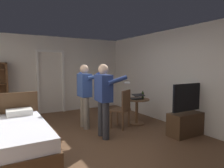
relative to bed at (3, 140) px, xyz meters
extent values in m
plane|color=brown|center=(1.55, -0.31, -0.30)|extent=(7.24, 7.24, 0.00)
cube|color=silver|center=(1.55, 3.04, 0.99)|extent=(5.29, 0.12, 2.59)
cube|color=silver|center=(4.14, -0.31, 0.99)|extent=(0.12, 6.82, 2.59)
cube|color=white|center=(1.09, 2.96, 0.72)|extent=(0.08, 0.08, 2.05)
cube|color=white|center=(1.94, 2.96, 0.72)|extent=(0.08, 0.08, 2.05)
cube|color=white|center=(1.52, 2.96, 1.79)|extent=(0.93, 0.08, 0.08)
cube|color=#4C331E|center=(0.00, -0.08, -0.13)|extent=(1.48, 2.10, 0.35)
cube|color=white|center=(0.00, -0.08, 0.16)|extent=(1.42, 2.04, 0.22)
cube|color=#4C331E|center=(0.00, 0.93, 0.21)|extent=(1.48, 0.08, 1.02)
cube|color=white|center=(0.32, 0.67, 0.33)|extent=(0.50, 0.34, 0.12)
cube|color=brown|center=(0.19, 2.78, 0.55)|extent=(0.06, 0.32, 1.70)
cube|color=#4C331E|center=(3.78, -0.85, -0.04)|extent=(1.06, 0.40, 0.53)
cube|color=black|center=(3.78, -0.87, 0.59)|extent=(1.08, 0.05, 0.63)
cube|color=teal|center=(3.78, -0.84, 0.59)|extent=(1.02, 0.01, 0.57)
cylinder|color=brown|center=(3.25, 0.45, 0.03)|extent=(0.08, 0.08, 0.67)
cylinder|color=brown|center=(3.25, 0.45, -0.29)|extent=(0.41, 0.41, 0.03)
cylinder|color=brown|center=(3.25, 0.45, 0.38)|extent=(0.69, 0.69, 0.03)
cube|color=black|center=(3.22, 0.45, 0.41)|extent=(0.34, 0.24, 0.02)
cube|color=black|center=(3.21, 0.33, 0.52)|extent=(0.33, 0.22, 0.05)
cube|color=navy|center=(3.21, 0.33, 0.52)|extent=(0.30, 0.19, 0.04)
cylinder|color=#2B4317|center=(3.39, 0.37, 0.49)|extent=(0.06, 0.06, 0.18)
cylinder|color=#2B4317|center=(3.39, 0.37, 0.60)|extent=(0.03, 0.03, 0.04)
cylinder|color=brown|center=(2.73, 0.62, -0.08)|extent=(0.04, 0.04, 0.45)
cylinder|color=brown|center=(2.44, 0.45, -0.08)|extent=(0.04, 0.04, 0.45)
cylinder|color=brown|center=(2.90, 0.32, -0.08)|extent=(0.04, 0.04, 0.45)
cylinder|color=brown|center=(2.60, 0.16, -0.08)|extent=(0.04, 0.04, 0.45)
cube|color=brown|center=(2.67, 0.39, 0.17)|extent=(0.57, 0.57, 0.04)
cube|color=brown|center=(2.75, 0.24, 0.44)|extent=(0.39, 0.24, 0.50)
cylinder|color=#333338|center=(1.98, 0.12, 0.11)|extent=(0.15, 0.15, 0.83)
cylinder|color=#333338|center=(1.96, -0.15, 0.11)|extent=(0.15, 0.15, 0.83)
cube|color=navy|center=(1.97, -0.02, 0.82)|extent=(0.30, 0.50, 0.58)
sphere|color=#D8AD8C|center=(1.97, -0.02, 1.23)|extent=(0.22, 0.22, 0.22)
cylinder|color=navy|center=(2.08, 0.24, 0.92)|extent=(0.33, 0.12, 0.47)
cylinder|color=navy|center=(2.16, -0.30, 1.00)|extent=(0.45, 0.13, 0.20)
cube|color=white|center=(2.38, -0.34, 0.94)|extent=(0.12, 0.05, 0.04)
cylinder|color=gray|center=(1.87, 0.95, 0.11)|extent=(0.15, 0.15, 0.82)
cylinder|color=gray|center=(1.87, 0.73, 0.11)|extent=(0.15, 0.15, 0.82)
cube|color=#334C8C|center=(1.87, 0.84, 0.81)|extent=(0.26, 0.40, 0.58)
sphere|color=#D8AD8C|center=(1.87, 0.84, 1.22)|extent=(0.22, 0.22, 0.22)
cylinder|color=#334C8C|center=(1.96, 1.07, 0.91)|extent=(0.32, 0.09, 0.47)
cylinder|color=#334C8C|center=(2.13, 0.61, 1.03)|extent=(0.52, 0.09, 0.13)
cube|color=white|center=(2.39, 0.59, 1.01)|extent=(0.12, 0.04, 0.04)
cube|color=black|center=(0.41, 2.13, -0.12)|extent=(0.53, 0.45, 0.37)
cube|color=black|center=(0.32, 2.28, -0.12)|extent=(0.50, 0.40, 0.36)
camera|label=1|loc=(-0.03, -3.87, 1.31)|focal=31.78mm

